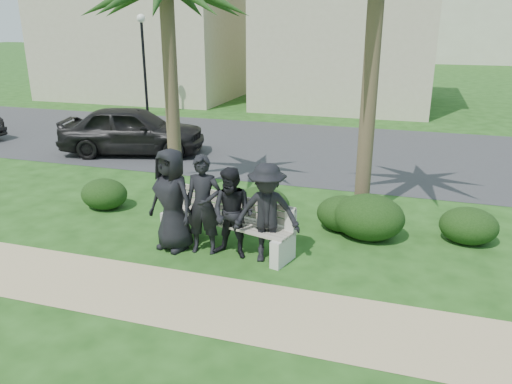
% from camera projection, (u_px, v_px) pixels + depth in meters
% --- Properties ---
extents(ground, '(160.00, 160.00, 0.00)m').
position_uv_depth(ground, '(262.00, 254.00, 8.96)').
color(ground, '#1C4012').
rests_on(ground, ground).
extents(footpath, '(30.00, 1.60, 0.01)m').
position_uv_depth(footpath, '(227.00, 306.00, 7.34)').
color(footpath, tan).
rests_on(footpath, ground).
extents(asphalt_street, '(160.00, 8.00, 0.01)m').
position_uv_depth(asphalt_street, '(334.00, 151.00, 16.18)').
color(asphalt_street, '#2D2D30').
rests_on(asphalt_street, ground).
extents(stucco_bldg_left, '(10.40, 8.40, 7.30)m').
position_uv_depth(stucco_bldg_left, '(149.00, 28.00, 27.44)').
color(stucco_bldg_left, '#B5AC88').
rests_on(stucco_bldg_left, ground).
extents(stucco_bldg_right, '(8.40, 8.40, 7.30)m').
position_uv_depth(stucco_bldg_right, '(350.00, 28.00, 24.31)').
color(stucco_bldg_right, '#B5AC88').
rests_on(stucco_bldg_right, ground).
extents(street_lamp, '(0.36, 0.36, 4.29)m').
position_uv_depth(street_lamp, '(143.00, 47.00, 21.40)').
color(street_lamp, black).
rests_on(street_lamp, ground).
extents(park_bench, '(2.80, 1.28, 0.92)m').
position_uv_depth(park_bench, '(226.00, 225.00, 9.19)').
color(park_bench, '#A19587').
rests_on(park_bench, ground).
extents(man_a, '(1.05, 0.84, 1.89)m').
position_uv_depth(man_a, '(172.00, 200.00, 8.93)').
color(man_a, black).
rests_on(man_a, ground).
extents(man_b, '(0.71, 0.52, 1.80)m').
position_uv_depth(man_b, '(203.00, 205.00, 8.80)').
color(man_b, black).
rests_on(man_b, ground).
extents(man_c, '(0.85, 0.70, 1.63)m').
position_uv_depth(man_c, '(233.00, 213.00, 8.65)').
color(man_c, black).
rests_on(man_c, ground).
extents(man_d, '(1.25, 0.88, 1.76)m').
position_uv_depth(man_d, '(267.00, 213.00, 8.48)').
color(man_d, black).
rests_on(man_d, ground).
extents(hedge_a, '(1.06, 0.87, 0.69)m').
position_uv_depth(hedge_a, '(104.00, 193.00, 11.11)').
color(hedge_a, black).
rests_on(hedge_a, ground).
extents(hedge_c, '(1.18, 0.97, 0.77)m').
position_uv_depth(hedge_c, '(262.00, 204.00, 10.34)').
color(hedge_c, black).
rests_on(hedge_c, ground).
extents(hedge_d, '(1.10, 0.91, 0.72)m').
position_uv_depth(hedge_d, '(344.00, 213.00, 9.93)').
color(hedge_d, black).
rests_on(hedge_d, ground).
extents(hedge_e, '(1.35, 1.12, 0.88)m').
position_uv_depth(hedge_e, '(369.00, 216.00, 9.55)').
color(hedge_e, black).
rests_on(hedge_e, ground).
extents(hedge_f, '(1.07, 0.89, 0.70)m').
position_uv_depth(hedge_f, '(469.00, 225.00, 9.37)').
color(hedge_f, black).
rests_on(hedge_f, ground).
extents(car_a, '(4.75, 2.87, 1.51)m').
position_uv_depth(car_a, '(133.00, 130.00, 15.58)').
color(car_a, black).
rests_on(car_a, ground).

